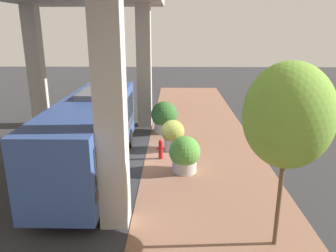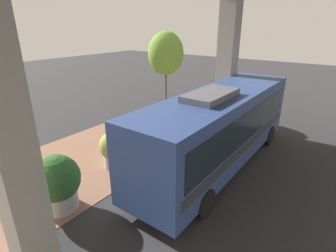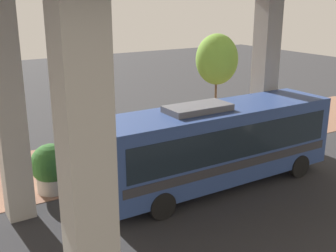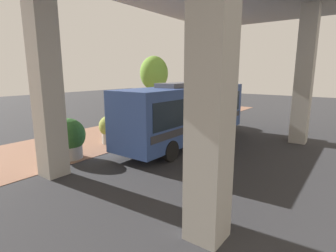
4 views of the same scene
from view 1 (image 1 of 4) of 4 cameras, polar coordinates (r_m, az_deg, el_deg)
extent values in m
plane|color=#2D2D30|center=(16.71, -3.94, -5.49)|extent=(80.00, 80.00, 0.00)
cube|color=#845B47|center=(16.71, 6.41, -5.51)|extent=(6.00, 40.00, 0.02)
cube|color=#ADA89E|center=(21.38, -4.18, 10.18)|extent=(0.90, 0.90, 7.76)
cube|color=#ADA89E|center=(10.14, -9.95, 2.62)|extent=(0.90, 0.90, 7.76)
cube|color=#ADA89E|center=(23.09, -22.01, 9.52)|extent=(0.90, 0.90, 7.76)
cube|color=#334C8C|center=(14.83, -13.14, -1.08)|extent=(2.49, 10.19, 2.87)
cube|color=#19232D|center=(14.73, -13.23, 0.20)|extent=(2.53, 9.38, 1.26)
cube|color=#333338|center=(15.01, -13.00, -3.16)|extent=(2.53, 9.68, 0.34)
cube|color=slate|center=(15.41, -12.62, 5.60)|extent=(1.25, 2.55, 0.24)
cylinder|color=black|center=(11.92, -11.27, -12.80)|extent=(0.28, 1.00, 1.00)
cylinder|color=black|center=(12.61, -21.92, -12.03)|extent=(0.28, 1.00, 1.00)
cylinder|color=black|center=(18.12, -6.79, -2.07)|extent=(0.28, 1.00, 1.00)
cylinder|color=black|center=(18.59, -13.94, -1.98)|extent=(0.28, 1.00, 1.00)
cylinder|color=#B21919|center=(16.33, -1.28, -4.36)|extent=(0.22, 0.22, 0.86)
sphere|color=#B21919|center=(16.16, -1.29, -2.72)|extent=(0.20, 0.20, 0.20)
cylinder|color=#B21919|center=(16.28, -0.72, -3.94)|extent=(0.13, 0.10, 0.10)
cylinder|color=#B21919|center=(16.29, -1.85, -3.93)|extent=(0.13, 0.10, 0.10)
cylinder|color=#ADA89E|center=(17.56, 0.83, -3.09)|extent=(0.94, 0.94, 0.70)
sphere|color=olive|center=(17.34, 0.84, -0.95)|extent=(1.24, 1.24, 1.24)
sphere|color=#BF334C|center=(17.49, 0.45, -1.51)|extent=(0.33, 0.33, 0.33)
cylinder|color=#ADA89E|center=(15.00, 2.87, -6.90)|extent=(1.10, 1.10, 0.60)
sphere|color=#4C8C38|center=(14.73, 2.91, -4.45)|extent=(1.41, 1.41, 1.41)
sphere|color=#993F8C|center=(14.92, 2.35, -5.13)|extent=(0.39, 0.39, 0.39)
cylinder|color=#ADA89E|center=(20.46, -0.65, -0.16)|extent=(1.24, 1.24, 0.72)
sphere|color=#2D6028|center=(20.24, -0.66, 2.02)|extent=(1.62, 1.62, 1.62)
sphere|color=#BF334C|center=(20.44, -1.08, 1.37)|extent=(0.43, 0.43, 0.43)
cylinder|color=brown|center=(10.22, 18.85, -11.33)|extent=(0.13, 0.13, 3.32)
ellipsoid|color=olive|center=(9.37, 20.21, 1.73)|extent=(2.44, 2.44, 2.93)
camera|label=2|loc=(24.67, -18.49, 15.01)|focal=28.00mm
camera|label=3|loc=(28.74, -34.63, 16.12)|focal=45.00mm
camera|label=4|loc=(29.08, -23.07, 11.09)|focal=28.00mm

